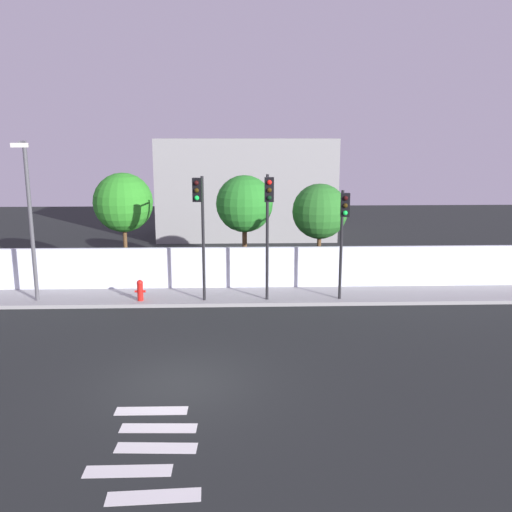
{
  "coord_description": "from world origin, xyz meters",
  "views": [
    {
      "loc": [
        1.61,
        -14.37,
        6.72
      ],
      "look_at": [
        2.32,
        6.5,
        2.2
      ],
      "focal_mm": 39.04,
      "sensor_mm": 36.0,
      "label": 1
    }
  ],
  "objects_px": {
    "traffic_light_center": "(343,223)",
    "roadside_tree_midright": "(320,212)",
    "traffic_light_right": "(268,212)",
    "street_lamp_curbside": "(29,209)",
    "roadside_tree_leftmost": "(123,203)",
    "roadside_tree_midleft": "(244,204)",
    "traffic_light_left": "(200,213)",
    "fire_hydrant": "(140,289)"
  },
  "relations": [
    {
      "from": "traffic_light_center",
      "to": "roadside_tree_leftmost",
      "type": "xyz_separation_m",
      "value": [
        -9.29,
        3.99,
        0.34
      ]
    },
    {
      "from": "traffic_light_right",
      "to": "fire_hydrant",
      "type": "xyz_separation_m",
      "value": [
        -5.15,
        0.84,
        -3.26
      ]
    },
    {
      "from": "traffic_light_right",
      "to": "street_lamp_curbside",
      "type": "bearing_deg",
      "value": 175.09
    },
    {
      "from": "roadside_tree_leftmost",
      "to": "street_lamp_curbside",
      "type": "bearing_deg",
      "value": -131.19
    },
    {
      "from": "roadside_tree_midleft",
      "to": "roadside_tree_midright",
      "type": "xyz_separation_m",
      "value": [
        3.46,
        0.0,
        -0.36
      ]
    },
    {
      "from": "traffic_light_center",
      "to": "fire_hydrant",
      "type": "height_order",
      "value": "traffic_light_center"
    },
    {
      "from": "traffic_light_center",
      "to": "roadside_tree_midright",
      "type": "relative_size",
      "value": 0.97
    },
    {
      "from": "street_lamp_curbside",
      "to": "roadside_tree_midleft",
      "type": "height_order",
      "value": "street_lamp_curbside"
    },
    {
      "from": "traffic_light_center",
      "to": "roadside_tree_leftmost",
      "type": "height_order",
      "value": "roadside_tree_leftmost"
    },
    {
      "from": "roadside_tree_midleft",
      "to": "roadside_tree_midright",
      "type": "distance_m",
      "value": 3.48
    },
    {
      "from": "roadside_tree_midleft",
      "to": "roadside_tree_leftmost",
      "type": "bearing_deg",
      "value": 180.0
    },
    {
      "from": "fire_hydrant",
      "to": "street_lamp_curbside",
      "type": "bearing_deg",
      "value": -179.52
    },
    {
      "from": "traffic_light_left",
      "to": "roadside_tree_leftmost",
      "type": "bearing_deg",
      "value": 133.94
    },
    {
      "from": "street_lamp_curbside",
      "to": "roadside_tree_leftmost",
      "type": "bearing_deg",
      "value": 48.81
    },
    {
      "from": "street_lamp_curbside",
      "to": "roadside_tree_midleft",
      "type": "bearing_deg",
      "value": 21.86
    },
    {
      "from": "roadside_tree_midleft",
      "to": "street_lamp_curbside",
      "type": "bearing_deg",
      "value": -158.14
    },
    {
      "from": "roadside_tree_midleft",
      "to": "traffic_light_center",
      "type": "bearing_deg",
      "value": -46.42
    },
    {
      "from": "traffic_light_center",
      "to": "traffic_light_right",
      "type": "xyz_separation_m",
      "value": [
        -2.95,
        -0.21,
        0.45
      ]
    },
    {
      "from": "traffic_light_center",
      "to": "fire_hydrant",
      "type": "xyz_separation_m",
      "value": [
        -8.1,
        0.63,
        -2.8
      ]
    },
    {
      "from": "roadside_tree_midleft",
      "to": "roadside_tree_midright",
      "type": "bearing_deg",
      "value": 0.0
    },
    {
      "from": "traffic_light_right",
      "to": "roadside_tree_leftmost",
      "type": "height_order",
      "value": "traffic_light_right"
    },
    {
      "from": "traffic_light_center",
      "to": "roadside_tree_midright",
      "type": "distance_m",
      "value": 4.01
    },
    {
      "from": "traffic_light_center",
      "to": "roadside_tree_midleft",
      "type": "xyz_separation_m",
      "value": [
        -3.8,
        3.99,
        0.25
      ]
    },
    {
      "from": "traffic_light_left",
      "to": "roadside_tree_midleft",
      "type": "bearing_deg",
      "value": 65.38
    },
    {
      "from": "traffic_light_right",
      "to": "fire_hydrant",
      "type": "bearing_deg",
      "value": 170.79
    },
    {
      "from": "traffic_light_left",
      "to": "traffic_light_center",
      "type": "height_order",
      "value": "traffic_light_left"
    },
    {
      "from": "fire_hydrant",
      "to": "roadside_tree_midleft",
      "type": "distance_m",
      "value": 6.26
    },
    {
      "from": "traffic_light_left",
      "to": "fire_hydrant",
      "type": "distance_m",
      "value": 4.1
    },
    {
      "from": "fire_hydrant",
      "to": "roadside_tree_midleft",
      "type": "height_order",
      "value": "roadside_tree_midleft"
    },
    {
      "from": "traffic_light_left",
      "to": "roadside_tree_leftmost",
      "type": "relative_size",
      "value": 0.98
    },
    {
      "from": "traffic_light_left",
      "to": "street_lamp_curbside",
      "type": "relative_size",
      "value": 0.79
    },
    {
      "from": "traffic_light_center",
      "to": "fire_hydrant",
      "type": "distance_m",
      "value": 8.59
    },
    {
      "from": "street_lamp_curbside",
      "to": "roadside_tree_midright",
      "type": "relative_size",
      "value": 1.39
    },
    {
      "from": "street_lamp_curbside",
      "to": "fire_hydrant",
      "type": "relative_size",
      "value": 7.39
    },
    {
      "from": "traffic_light_left",
      "to": "street_lamp_curbside",
      "type": "bearing_deg",
      "value": 176.01
    },
    {
      "from": "fire_hydrant",
      "to": "roadside_tree_leftmost",
      "type": "distance_m",
      "value": 4.75
    },
    {
      "from": "traffic_light_center",
      "to": "roadside_tree_midright",
      "type": "height_order",
      "value": "traffic_light_center"
    },
    {
      "from": "traffic_light_center",
      "to": "street_lamp_curbside",
      "type": "bearing_deg",
      "value": 177.22
    },
    {
      "from": "street_lamp_curbside",
      "to": "roadside_tree_leftmost",
      "type": "xyz_separation_m",
      "value": [
        2.97,
        3.4,
        -0.18
      ]
    },
    {
      "from": "roadside_tree_leftmost",
      "to": "traffic_light_center",
      "type": "bearing_deg",
      "value": -23.25
    },
    {
      "from": "traffic_light_center",
      "to": "traffic_light_right",
      "type": "bearing_deg",
      "value": -176.01
    },
    {
      "from": "roadside_tree_leftmost",
      "to": "roadside_tree_midright",
      "type": "xyz_separation_m",
      "value": [
        8.95,
        0.0,
        -0.44
      ]
    }
  ]
}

